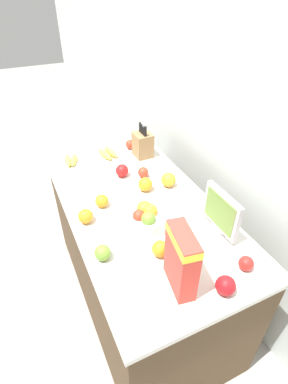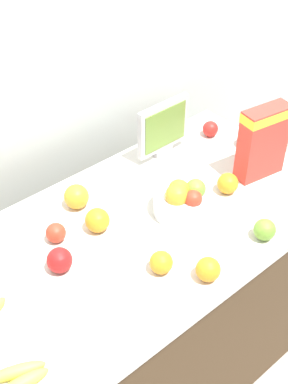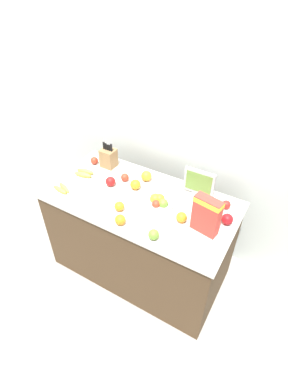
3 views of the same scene
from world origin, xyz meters
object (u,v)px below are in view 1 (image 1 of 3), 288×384
object	(u,v)px
fruit_bowl	(147,218)
orange_back_center	(102,201)
apple_near_bananas	(102,253)
orange_by_cereal	(86,216)
banana_bunch_right	(108,153)
orange_near_bowl	(160,249)
cereal_box	(181,259)
orange_front_center	(145,184)
apple_rightmost	(130,144)
apple_middle	(122,171)
apple_by_knife_block	(246,263)
banana_bunch_left	(71,160)
apple_front	(226,286)
orange_front_right	(169,180)
knife_block	(143,144)
small_monitor	(221,212)
apple_rear	(143,172)

from	to	relation	value
fruit_bowl	orange_back_center	xyz separation A→B (m)	(-0.25, -0.15, -0.02)
apple_near_bananas	orange_by_cereal	xyz separation A→B (m)	(-0.27, 0.00, 0.00)
banana_bunch_right	orange_near_bowl	distance (m)	0.96
cereal_box	orange_back_center	xyz separation A→B (m)	(-0.62, -0.12, -0.12)
fruit_bowl	orange_front_center	world-z (taller)	fruit_bowl
cereal_box	apple_near_bananas	size ratio (longest dim) A/B	3.83
cereal_box	apple_rightmost	size ratio (longest dim) A/B	4.19
apple_middle	apple_by_knife_block	bearing A→B (deg)	13.32
apple_near_bananas	apple_by_knife_block	bearing A→B (deg)	59.72
fruit_bowl	orange_by_cereal	size ratio (longest dim) A/B	2.70
orange_front_center	orange_by_cereal	xyz separation A→B (m)	(0.12, -0.39, -0.00)
banana_bunch_left	apple_by_knife_block	bearing A→B (deg)	21.21
banana_bunch_right	apple_by_knife_block	bearing A→B (deg)	9.98
apple_front	orange_front_right	world-z (taller)	orange_front_right
knife_block	orange_back_center	distance (m)	0.60
banana_bunch_left	small_monitor	bearing A→B (deg)	27.45
knife_block	orange_back_center	world-z (taller)	knife_block
apple_rightmost	orange_by_cereal	bearing A→B (deg)	-39.16
knife_block	orange_front_center	world-z (taller)	knife_block
orange_near_bowl	orange_front_center	world-z (taller)	orange_front_center
apple_front	orange_by_cereal	distance (m)	0.75
knife_block	orange_by_cereal	bearing A→B (deg)	-48.03
orange_front_right	cereal_box	bearing A→B (deg)	-25.24
apple_rear	apple_front	bearing A→B (deg)	-3.63
apple_middle	orange_front_center	size ratio (longest dim) A/B	0.97
cereal_box	orange_front_right	world-z (taller)	cereal_box
fruit_bowl	apple_rear	size ratio (longest dim) A/B	3.11
orange_front_right	orange_by_cereal	world-z (taller)	orange_front_right
knife_block	orange_front_right	world-z (taller)	knife_block
banana_bunch_left	orange_back_center	size ratio (longest dim) A/B	2.23
apple_rightmost	apple_by_knife_block	xyz separation A→B (m)	(1.22, 0.03, -0.00)
cereal_box	fruit_bowl	xyz separation A→B (m)	(-0.37, 0.03, -0.10)
fruit_bowl	apple_rightmost	world-z (taller)	fruit_bowl
knife_block	banana_bunch_right	bearing A→B (deg)	-114.96
apple_front	orange_near_bowl	xyz separation A→B (m)	(-0.29, -0.14, -0.00)
banana_bunch_right	orange_near_bowl	xyz separation A→B (m)	(0.96, -0.09, 0.02)
small_monitor	orange_front_right	bearing A→B (deg)	-175.52
cereal_box	orange_back_center	world-z (taller)	cereal_box
apple_near_bananas	banana_bunch_right	bearing A→B (deg)	159.01
apple_by_knife_block	orange_near_bowl	distance (m)	0.38
apple_near_bananas	apple_rightmost	distance (m)	1.04
apple_by_knife_block	orange_near_bowl	size ratio (longest dim) A/B	0.85
small_monitor	apple_middle	size ratio (longest dim) A/B	2.99
banana_bunch_right	apple_front	bearing A→B (deg)	2.46
orange_by_cereal	orange_near_bowl	bearing A→B (deg)	34.02
banana_bunch_left	apple_rear	size ratio (longest dim) A/B	2.45
banana_bunch_left	apple_rear	distance (m)	0.52
orange_back_center	orange_front_center	world-z (taller)	orange_front_center
orange_near_bowl	orange_back_center	bearing A→B (deg)	-164.18
fruit_bowl	orange_front_center	size ratio (longest dim) A/B	2.49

